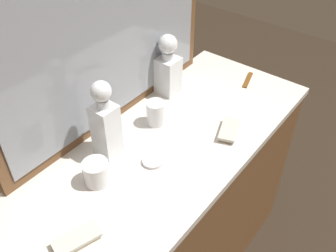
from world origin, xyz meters
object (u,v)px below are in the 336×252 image
(crystal_decanter_right, at_px, (106,126))
(porcelain_dish, at_px, (153,161))
(crystal_tumbler_far_left, at_px, (96,173))
(silver_brush_far_left, at_px, (77,240))
(crystal_tumbler_front, at_px, (156,114))
(crystal_decanter_center, at_px, (168,70))
(silver_brush_far_right, at_px, (229,131))
(tortoiseshell_comb, at_px, (248,80))

(crystal_decanter_right, xyz_separation_m, porcelain_dish, (0.06, -0.16, -0.12))
(crystal_decanter_right, distance_m, crystal_tumbler_far_left, 0.17)
(crystal_decanter_right, height_order, silver_brush_far_left, crystal_decanter_right)
(crystal_tumbler_front, height_order, crystal_tumbler_far_left, crystal_tumbler_front)
(crystal_decanter_center, xyz_separation_m, crystal_tumbler_far_left, (-0.56, -0.14, -0.07))
(silver_brush_far_left, xyz_separation_m, porcelain_dish, (0.38, 0.03, -0.01))
(crystal_decanter_center, relative_size, porcelain_dish, 3.57)
(silver_brush_far_right, bearing_deg, silver_brush_far_left, 171.87)
(crystal_tumbler_front, height_order, tortoiseshell_comb, crystal_tumbler_front)
(silver_brush_far_right, bearing_deg, crystal_decanter_center, 77.58)
(crystal_tumbler_far_left, bearing_deg, porcelain_dish, -26.28)
(crystal_tumbler_far_left, bearing_deg, silver_brush_far_right, -24.57)
(silver_brush_far_right, height_order, tortoiseshell_comb, silver_brush_far_right)
(crystal_tumbler_far_left, distance_m, tortoiseshell_comb, 0.86)
(silver_brush_far_left, bearing_deg, crystal_tumbler_far_left, 31.45)
(crystal_tumbler_far_left, bearing_deg, crystal_tumbler_front, 6.47)
(silver_brush_far_right, height_order, silver_brush_far_left, same)
(crystal_decanter_center, relative_size, crystal_tumbler_far_left, 3.10)
(crystal_tumbler_front, distance_m, crystal_tumbler_far_left, 0.36)
(crystal_decanter_center, bearing_deg, crystal_tumbler_front, -154.43)
(crystal_tumbler_front, bearing_deg, crystal_tumbler_far_left, -173.53)
(crystal_decanter_right, height_order, crystal_decanter_center, crystal_decanter_right)
(crystal_tumbler_front, distance_m, porcelain_dish, 0.22)
(crystal_decanter_right, bearing_deg, porcelain_dish, -70.68)
(crystal_tumbler_front, xyz_separation_m, silver_brush_far_left, (-0.56, -0.16, -0.03))
(silver_brush_far_right, bearing_deg, crystal_tumbler_far_left, 155.43)
(crystal_tumbler_front, distance_m, tortoiseshell_comb, 0.51)
(silver_brush_far_right, xyz_separation_m, tortoiseshell_comb, (0.37, 0.12, -0.01))
(crystal_tumbler_front, relative_size, silver_brush_far_right, 0.66)
(crystal_tumbler_front, bearing_deg, silver_brush_far_left, -163.73)
(crystal_tumbler_front, relative_size, crystal_tumbler_far_left, 1.12)
(crystal_decanter_center, xyz_separation_m, crystal_tumbler_front, (-0.20, -0.10, -0.06))
(crystal_decanter_center, bearing_deg, silver_brush_far_left, -161.16)
(crystal_decanter_right, bearing_deg, silver_brush_far_left, -149.44)
(crystal_tumbler_far_left, bearing_deg, tortoiseshell_comb, -6.72)
(porcelain_dish, distance_m, tortoiseshell_comb, 0.67)
(silver_brush_far_left, bearing_deg, crystal_decanter_right, 30.56)
(crystal_decanter_right, relative_size, porcelain_dish, 4.00)
(silver_brush_far_left, height_order, porcelain_dish, silver_brush_far_left)
(crystal_decanter_center, xyz_separation_m, silver_brush_far_left, (-0.76, -0.26, -0.10))
(crystal_tumbler_far_left, relative_size, porcelain_dish, 1.15)
(crystal_tumbler_front, relative_size, silver_brush_far_left, 0.66)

